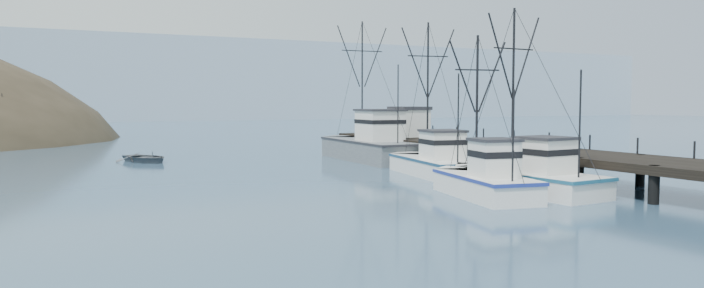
% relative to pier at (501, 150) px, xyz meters
% --- Properties ---
extents(ground, '(400.00, 400.00, 0.00)m').
position_rel_pier_xyz_m(ground, '(-14.00, -16.00, -1.69)').
color(ground, '#325170').
rests_on(ground, ground).
extents(pier, '(6.00, 44.00, 2.00)m').
position_rel_pier_xyz_m(pier, '(0.00, 0.00, 0.00)').
color(pier, black).
rests_on(pier, ground).
extents(distant_ridge, '(360.00, 40.00, 26.00)m').
position_rel_pier_xyz_m(distant_ridge, '(-4.00, 154.00, -1.69)').
color(distant_ridge, '#9EB2C6').
rests_on(distant_ridge, ground).
extents(trawler_near, '(4.29, 10.91, 11.07)m').
position_rel_pier_xyz_m(trawler_near, '(-5.56, -8.70, -0.87)').
color(trawler_near, white).
rests_on(trawler_near, ground).
extents(trawler_mid, '(4.44, 9.14, 9.30)m').
position_rel_pier_xyz_m(trawler_mid, '(-8.86, -9.06, -0.87)').
color(trawler_mid, white).
rests_on(trawler_mid, ground).
extents(trawler_far, '(5.04, 11.14, 11.35)m').
position_rel_pier_xyz_m(trawler_far, '(-5.42, 0.97, -0.87)').
color(trawler_far, white).
rests_on(trawler_far, ground).
extents(work_vessel, '(5.13, 15.41, 12.92)m').
position_rel_pier_xyz_m(work_vessel, '(-4.16, 13.12, -0.46)').
color(work_vessel, slate).
rests_on(work_vessel, ground).
extents(pier_shed, '(3.00, 3.20, 2.80)m').
position_rel_pier_xyz_m(pier_shed, '(0.18, 13.29, 1.73)').
color(pier_shed, silver).
rests_on(pier_shed, pier).
extents(pickup_truck, '(5.77, 3.14, 1.54)m').
position_rel_pier_xyz_m(pickup_truck, '(-0.73, 14.97, 1.08)').
color(pickup_truck, silver).
rests_on(pickup_truck, pier).
extents(motorboat, '(5.60, 6.35, 1.09)m').
position_rel_pier_xyz_m(motorboat, '(-22.54, 19.98, -1.69)').
color(motorboat, '#53585C').
rests_on(motorboat, ground).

